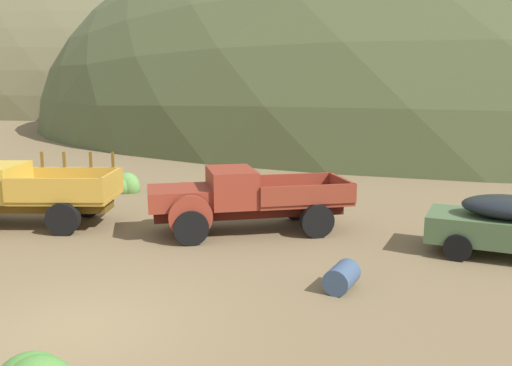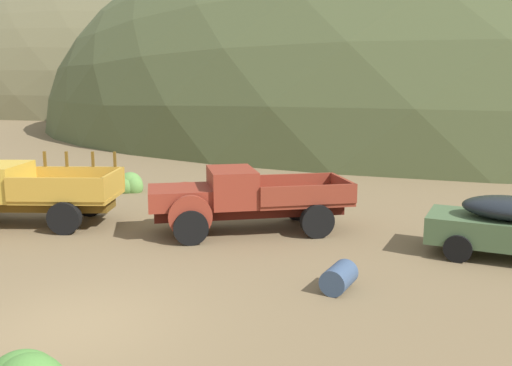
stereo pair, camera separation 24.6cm
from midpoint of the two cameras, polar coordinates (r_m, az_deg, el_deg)
ground_plane at (r=10.38m, az=-18.44°, el=-14.50°), size 300.00×300.00×0.00m
hill_distant at (r=95.04m, az=-8.58°, el=7.65°), size 105.57×59.36×44.18m
hill_center at (r=65.61m, az=20.52°, el=5.96°), size 89.66×79.70×45.76m
truck_faded_yellow at (r=18.25m, az=-24.77°, el=-0.93°), size 6.19×3.01×2.16m
truck_rust_red at (r=15.66m, az=-1.71°, el=-1.69°), size 6.16×3.84×1.89m
oil_drum_tipped at (r=11.60m, az=9.44°, el=-9.91°), size 0.84×1.04×0.56m
bush_back_edge at (r=22.38m, az=-13.00°, el=-0.27°), size 1.21×1.05×1.02m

